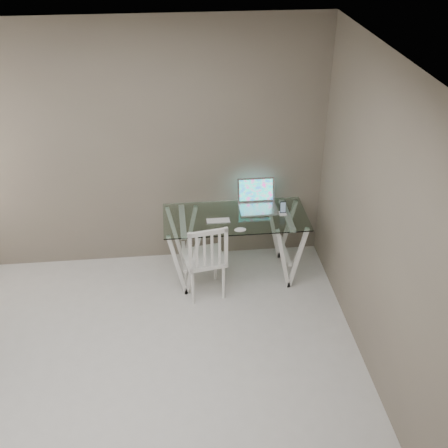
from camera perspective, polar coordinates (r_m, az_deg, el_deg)
The scene contains 7 objects.
room at distance 3.82m, azimuth -11.19°, elevation -1.24°, with size 4.50×4.52×2.71m.
desk at distance 6.04m, azimuth 1.12°, elevation -2.20°, with size 1.50×0.70×0.75m.
chair at distance 5.68m, azimuth -1.87°, elevation -3.41°, with size 0.46×0.46×0.88m.
laptop at distance 6.01m, azimuth 3.39°, elevation 2.36°, with size 0.40×0.36×0.28m.
keyboard at distance 5.77m, azimuth -0.61°, elevation 0.33°, with size 0.25×0.11×0.01m, color silver.
mouse at distance 5.59m, azimuth 1.66°, elevation -0.59°, with size 0.12×0.07×0.04m, color silver.
phone_dock at distance 5.90m, azimuth 6.00°, elevation 1.34°, with size 0.08×0.08×0.14m.
Camera 1 is at (0.34, -3.18, 3.75)m, focal length 45.00 mm.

